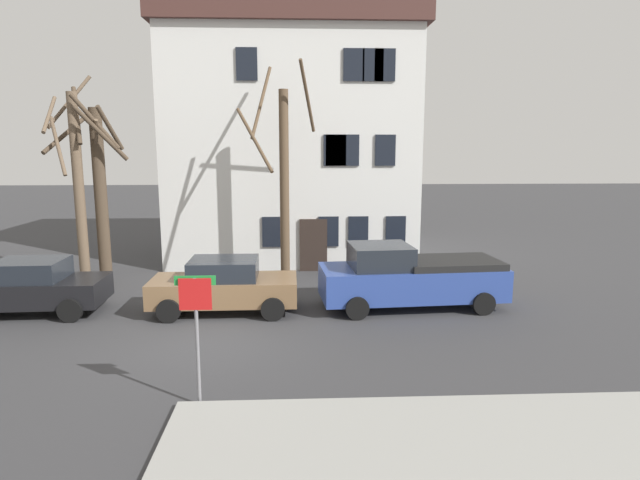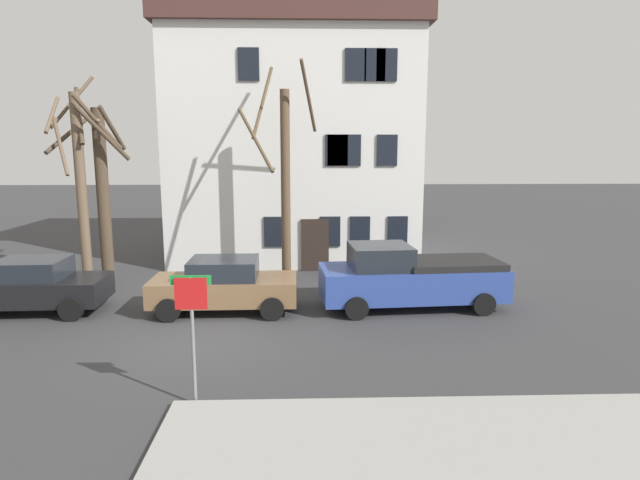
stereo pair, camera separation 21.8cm
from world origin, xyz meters
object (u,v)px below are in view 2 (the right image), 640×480
object	(u,v)px
tree_bare_mid	(101,185)
car_brown_sedan	(224,285)
tree_bare_far	(284,178)
car_black_sedan	(33,286)
bicycle_leaning	(56,287)
street_sign_pole	(192,315)
building_main	(294,131)
pickup_truck_blue	(410,277)
tree_bare_near	(80,183)

from	to	relation	value
tree_bare_mid	car_brown_sedan	size ratio (longest dim) A/B	1.61
tree_bare_far	car_black_sedan	world-z (taller)	tree_bare_far
tree_bare_mid	bicycle_leaning	bearing A→B (deg)	-113.27
street_sign_pole	bicycle_leaning	bearing A→B (deg)	128.80
building_main	bicycle_leaning	world-z (taller)	building_main
tree_bare_mid	tree_bare_far	world-z (taller)	tree_bare_far
building_main	car_black_sedan	distance (m)	12.79
car_brown_sedan	tree_bare_mid	bearing A→B (deg)	142.75
car_brown_sedan	bicycle_leaning	world-z (taller)	car_brown_sedan
building_main	bicycle_leaning	bearing A→B (deg)	-135.89
car_black_sedan	car_brown_sedan	xyz separation A→B (m)	(5.72, -0.12, 0.00)
pickup_truck_blue	car_black_sedan	bearing A→B (deg)	-179.42
pickup_truck_blue	street_sign_pole	world-z (taller)	street_sign_pole
building_main	tree_bare_far	bearing A→B (deg)	-93.07
bicycle_leaning	tree_bare_mid	bearing A→B (deg)	66.73
building_main	tree_bare_far	world-z (taller)	building_main
tree_bare_far	tree_bare_mid	bearing A→B (deg)	178.86
building_main	car_black_sedan	xyz separation A→B (m)	(-7.72, -8.97, -4.85)
tree_bare_far	street_sign_pole	bearing A→B (deg)	-98.53
street_sign_pole	tree_bare_mid	bearing A→B (deg)	118.13
tree_bare_mid	pickup_truck_blue	bearing A→B (deg)	-18.17
tree_bare_near	pickup_truck_blue	bearing A→B (deg)	-15.44
tree_bare_far	car_black_sedan	distance (m)	8.71
tree_bare_far	car_black_sedan	bearing A→B (deg)	-155.19
tree_bare_mid	pickup_truck_blue	size ratio (longest dim) A/B	1.22
building_main	street_sign_pole	size ratio (longest dim) A/B	4.39
car_black_sedan	tree_bare_mid	bearing A→B (deg)	76.16
tree_bare_far	car_brown_sedan	bearing A→B (deg)	-115.65
car_black_sedan	pickup_truck_blue	xyz separation A→B (m)	(11.37, 0.11, 0.15)
tree_bare_near	tree_bare_mid	world-z (taller)	tree_bare_near
tree_bare_mid	street_sign_pole	xyz separation A→B (m)	(5.13, -9.59, -1.80)
car_brown_sedan	pickup_truck_blue	world-z (taller)	pickup_truck_blue
building_main	street_sign_pole	bearing A→B (deg)	-96.53
building_main	bicycle_leaning	distance (m)	12.01
car_brown_sedan	street_sign_pole	bearing A→B (deg)	-87.22
car_brown_sedan	car_black_sedan	bearing A→B (deg)	178.80
tree_bare_far	pickup_truck_blue	bearing A→B (deg)	-39.98
street_sign_pole	bicycle_leaning	world-z (taller)	street_sign_pole
tree_bare_far	street_sign_pole	size ratio (longest dim) A/B	3.07
tree_bare_near	bicycle_leaning	world-z (taller)	tree_bare_near
car_brown_sedan	street_sign_pole	distance (m)	6.00
tree_bare_near	car_brown_sedan	xyz separation A→B (m)	(5.41, -3.29, -2.87)
building_main	pickup_truck_blue	world-z (taller)	building_main
tree_bare_far	pickup_truck_blue	distance (m)	5.90
building_main	car_brown_sedan	bearing A→B (deg)	-102.42
car_brown_sedan	bicycle_leaning	xyz separation A→B (m)	(-5.74, 1.59, -0.45)
building_main	tree_bare_mid	xyz separation A→B (m)	(-6.84, -5.41, -2.07)
street_sign_pole	tree_bare_near	bearing A→B (deg)	121.76
tree_bare_mid	tree_bare_far	xyz separation A→B (m)	(6.54, -0.13, 0.22)
tree_bare_near	bicycle_leaning	xyz separation A→B (m)	(-0.33, -1.71, -3.31)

